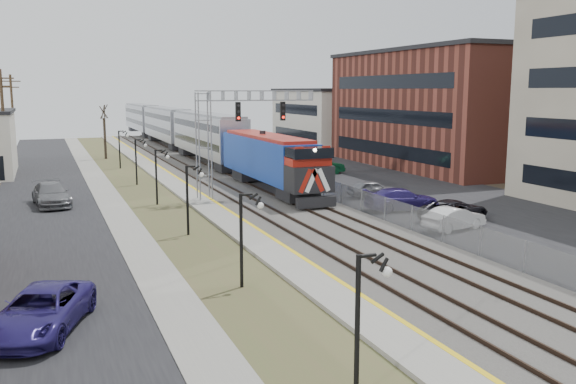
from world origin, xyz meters
TOP-DOWN VIEW (x-y plane):
  - ground at (0.00, 0.00)m, footprint 160.00×160.00m
  - street_west at (-11.50, 35.00)m, footprint 7.00×120.00m
  - sidewalk at (-7.00, 35.00)m, footprint 2.00×120.00m
  - grass_median at (-4.00, 35.00)m, footprint 4.00×120.00m
  - platform at (-1.00, 35.00)m, footprint 2.00×120.00m
  - ballast_bed at (4.00, 35.00)m, footprint 8.00×120.00m
  - parking_lot at (16.00, 35.00)m, footprint 16.00×120.00m
  - platform_edge at (-0.12, 35.00)m, footprint 0.24×120.00m
  - track_near at (2.00, 35.00)m, footprint 1.58×120.00m
  - track_far at (5.50, 35.00)m, footprint 1.58×120.00m
  - train at (5.50, 65.82)m, footprint 3.00×85.85m
  - signal_gantry at (1.22, 27.99)m, footprint 9.00×1.07m
  - lampposts at (-4.00, 18.29)m, footprint 0.14×62.14m
  - fence at (8.20, 35.00)m, footprint 0.04×120.00m
  - buildings_east at (30.00, 31.18)m, footprint 16.00×76.00m
  - bare_trees at (-12.66, 38.91)m, footprint 12.30×42.30m
  - car_lot_b at (10.81, 13.54)m, footprint 4.32×2.27m
  - car_lot_c at (12.41, 15.67)m, footprint 5.17×3.19m
  - car_lot_d at (11.17, 19.73)m, footprint 5.43×2.83m
  - car_lot_e at (11.88, 24.98)m, footprint 3.98×1.94m
  - car_lot_f at (13.61, 38.13)m, footprint 5.02×2.48m
  - car_street_a at (-11.73, 6.07)m, footprint 4.16×5.81m
  - car_street_b at (-11.03, 30.55)m, footprint 2.84×5.72m

SIDE VIEW (x-z plane):
  - ground at x=0.00m, z-range 0.00..0.00m
  - street_west at x=-11.50m, z-range 0.00..0.04m
  - parking_lot at x=16.00m, z-range 0.00..0.04m
  - grass_median at x=-4.00m, z-range 0.00..0.06m
  - sidewalk at x=-7.00m, z-range 0.00..0.08m
  - ballast_bed at x=4.00m, z-range 0.00..0.20m
  - platform at x=-1.00m, z-range 0.00..0.24m
  - platform_edge at x=-0.12m, z-range 0.24..0.25m
  - track_near at x=2.00m, z-range 0.20..0.35m
  - track_far at x=5.50m, z-range 0.20..0.35m
  - car_lot_e at x=11.88m, z-range 0.00..1.31m
  - car_lot_c at x=12.41m, z-range 0.00..1.33m
  - car_lot_b at x=10.81m, z-range 0.00..1.35m
  - car_street_a at x=-11.73m, z-range 0.00..1.47m
  - car_lot_d at x=11.17m, z-range 0.00..1.50m
  - car_lot_f at x=13.61m, z-range 0.00..1.58m
  - car_street_b at x=-11.03m, z-range 0.00..1.60m
  - fence at x=8.20m, z-range 0.00..1.60m
  - lampposts at x=-4.00m, z-range 0.00..4.00m
  - bare_trees at x=-12.66m, z-range -0.27..5.68m
  - train at x=5.50m, z-range 0.26..5.58m
  - signal_gantry at x=1.22m, z-range 1.51..9.66m
  - buildings_east at x=30.00m, z-range -1.19..13.81m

